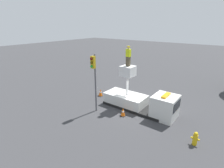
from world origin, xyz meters
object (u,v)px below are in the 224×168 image
at_px(bucket_truck, 140,101).
at_px(traffic_light_pole, 94,72).
at_px(worker, 128,56).
at_px(fire_hydrant, 195,139).
at_px(traffic_cone_curbside, 123,112).
at_px(traffic_cone_rear, 100,93).

relative_size(bucket_truck, traffic_light_pole, 1.31).
relative_size(worker, traffic_light_pole, 0.34).
bearing_deg(fire_hydrant, traffic_light_pole, -176.68).
distance_m(fire_hydrant, traffic_cone_curbside, 5.79).
relative_size(worker, traffic_cone_rear, 2.21).
relative_size(bucket_truck, traffic_cone_rear, 8.51).
bearing_deg(worker, traffic_light_pole, -122.52).
distance_m(worker, traffic_cone_curbside, 4.82).
bearing_deg(traffic_cone_curbside, fire_hydrant, -3.13).
bearing_deg(fire_hydrant, traffic_cone_rear, 166.30).
height_order(bucket_truck, worker, worker).
bearing_deg(traffic_cone_curbside, traffic_cone_rear, 153.67).
bearing_deg(traffic_light_pole, traffic_cone_curbside, 17.96).
relative_size(fire_hydrant, traffic_cone_rear, 1.18).
xyz_separation_m(fire_hydrant, traffic_cone_curbside, (-5.78, 0.32, -0.10)).
distance_m(bucket_truck, traffic_cone_rear, 4.96).
height_order(traffic_cone_rear, traffic_cone_curbside, traffic_cone_rear).
bearing_deg(bucket_truck, traffic_light_pole, -139.07).
distance_m(fire_hydrant, traffic_cone_rear, 10.42).
distance_m(bucket_truck, traffic_cone_curbside, 1.98).
bearing_deg(traffic_light_pole, bucket_truck, 40.93).
height_order(fire_hydrant, traffic_cone_curbside, fire_hydrant).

